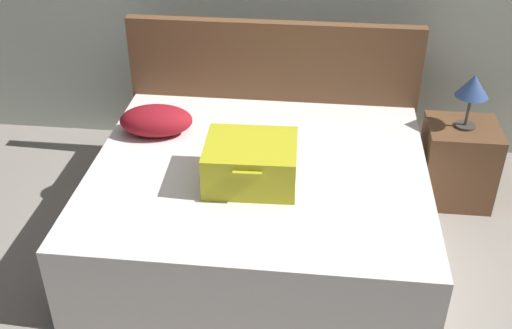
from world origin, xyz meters
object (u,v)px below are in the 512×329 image
at_px(hard_case_large, 251,162).
at_px(nightstand, 457,163).
at_px(bed, 258,205).
at_px(table_lamp, 473,88).
at_px(pillow_near_headboard, 156,120).

height_order(hard_case_large, nightstand, hard_case_large).
distance_m(bed, nightstand, 1.35).
height_order(bed, table_lamp, table_lamp).
xyz_separation_m(bed, pillow_near_headboard, (-0.66, 0.32, 0.34)).
relative_size(bed, hard_case_large, 3.78).
bearing_deg(bed, nightstand, 25.66).
xyz_separation_m(hard_case_large, nightstand, (1.24, 0.72, -0.37)).
distance_m(bed, pillow_near_headboard, 0.80).
distance_m(pillow_near_headboard, nightstand, 1.92).
relative_size(hard_case_large, pillow_near_headboard, 1.13).
distance_m(nightstand, table_lamp, 0.53).
height_order(bed, nightstand, nightstand).
distance_m(bed, hard_case_large, 0.40).
height_order(pillow_near_headboard, table_lamp, table_lamp).
xyz_separation_m(bed, nightstand, (1.22, 0.58, 0.01)).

